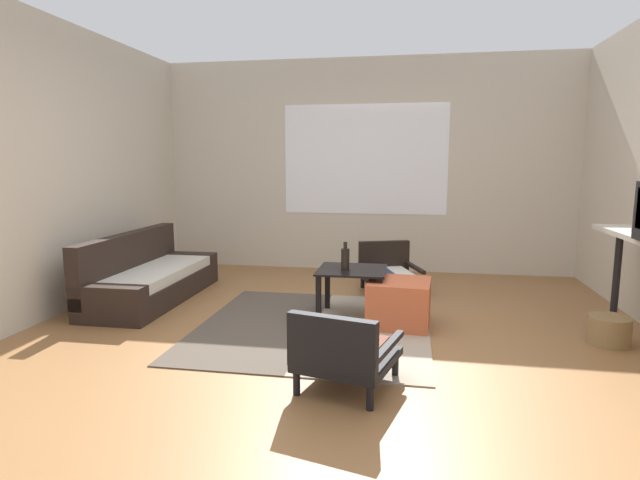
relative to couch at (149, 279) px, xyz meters
name	(u,v)px	position (x,y,z in m)	size (l,w,h in m)	color
ground_plane	(327,352)	(2.04, -1.15, -0.22)	(7.80, 7.80, 0.00)	olive
far_wall_with_window	(365,166)	(2.04, 1.91, 1.13)	(5.60, 0.13, 2.70)	beige
side_wall_left	(26,168)	(-0.62, -0.85, 1.13)	(0.12, 6.60, 2.70)	beige
area_rug	(314,327)	(1.84, -0.60, -0.21)	(1.95, 2.10, 0.01)	#4C4238
couch	(149,279)	(0.00, 0.00, 0.00)	(0.69, 1.82, 0.68)	black
coffee_table	(352,279)	(2.13, -0.28, 0.15)	(0.60, 0.57, 0.45)	black
armchair_by_window	(389,270)	(2.41, 0.78, 0.01)	(0.74, 0.75, 0.52)	black
armchair_striped_foreground	(344,352)	(2.25, -1.76, 0.03)	(0.68, 0.72, 0.53)	black
ottoman_orange	(399,303)	(2.55, -0.42, -0.02)	(0.52, 0.52, 0.40)	#BC5633
glass_bottle	(345,259)	(2.07, -0.35, 0.34)	(0.07, 0.07, 0.26)	black
wicker_basket	(609,330)	(4.17, -0.61, -0.11)	(0.31, 0.31, 0.22)	olive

